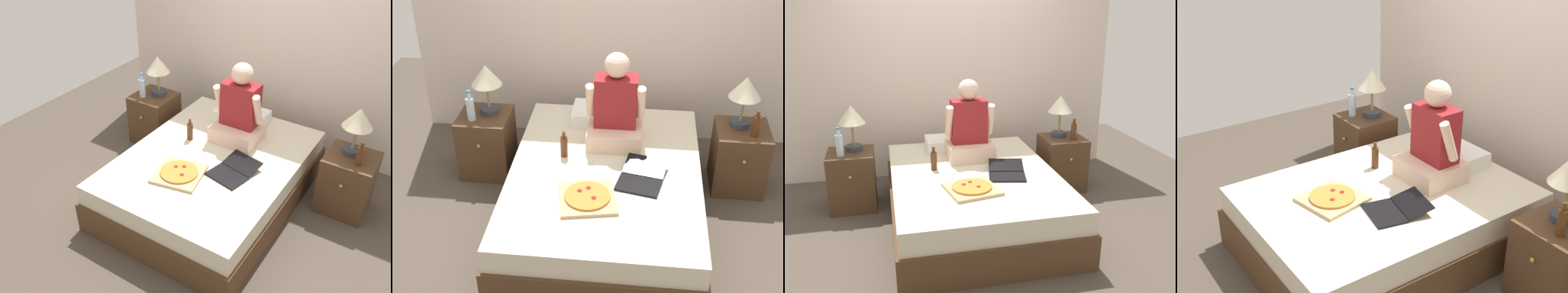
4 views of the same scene
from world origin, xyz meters
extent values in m
plane|color=#4C4238|center=(0.00, 0.00, 0.00)|extent=(5.85, 5.85, 0.00)
cube|color=beige|center=(0.00, 1.38, 1.25)|extent=(3.85, 0.12, 2.50)
cube|color=#4C331E|center=(0.00, 0.00, 0.15)|extent=(1.51, 2.04, 0.30)
cube|color=beige|center=(0.00, 0.00, 0.39)|extent=(1.46, 1.98, 0.19)
cube|color=#4C331E|center=(-1.11, 0.57, 0.29)|extent=(0.44, 0.44, 0.57)
sphere|color=gold|center=(-1.11, 0.33, 0.40)|extent=(0.03, 0.03, 0.03)
cylinder|color=#333842|center=(-1.07, 0.62, 0.60)|extent=(0.16, 0.16, 0.05)
cylinder|color=olive|center=(-1.07, 0.62, 0.73)|extent=(0.02, 0.02, 0.22)
cone|color=beige|center=(-1.07, 0.62, 0.93)|extent=(0.26, 0.26, 0.18)
cylinder|color=silver|center=(-1.19, 0.48, 0.68)|extent=(0.07, 0.07, 0.20)
cylinder|color=silver|center=(-1.19, 0.48, 0.81)|extent=(0.03, 0.03, 0.06)
cylinder|color=blue|center=(-1.19, 0.48, 0.84)|extent=(0.04, 0.04, 0.02)
cube|color=#4C331E|center=(1.11, 0.57, 0.29)|extent=(0.44, 0.44, 0.57)
sphere|color=gold|center=(1.11, 0.33, 0.40)|extent=(0.03, 0.03, 0.03)
cylinder|color=#333842|center=(1.08, 0.62, 0.60)|extent=(0.16, 0.16, 0.05)
cylinder|color=olive|center=(1.08, 0.62, 0.73)|extent=(0.02, 0.02, 0.22)
cone|color=beige|center=(1.08, 0.62, 0.93)|extent=(0.26, 0.26, 0.18)
cylinder|color=#512D14|center=(1.18, 0.47, 0.66)|extent=(0.06, 0.06, 0.18)
cylinder|color=#512D14|center=(1.18, 0.47, 0.78)|extent=(0.03, 0.03, 0.05)
cube|color=white|center=(-0.09, 0.74, 0.54)|extent=(0.52, 0.34, 0.12)
cube|color=beige|center=(0.04, 0.40, 0.56)|extent=(0.44, 0.40, 0.16)
cube|color=maroon|center=(0.04, 0.43, 0.85)|extent=(0.34, 0.20, 0.42)
sphere|color=beige|center=(0.04, 0.43, 1.16)|extent=(0.20, 0.20, 0.20)
cylinder|color=beige|center=(-0.16, 0.38, 0.87)|extent=(0.07, 0.18, 0.32)
cylinder|color=beige|center=(0.24, 0.38, 0.87)|extent=(0.07, 0.18, 0.32)
cube|color=black|center=(0.26, -0.19, 0.49)|extent=(0.36, 0.28, 0.02)
cube|color=black|center=(0.30, 0.01, 0.53)|extent=(0.35, 0.26, 0.06)
cube|color=tan|center=(-0.10, -0.39, 0.50)|extent=(0.47, 0.47, 0.02)
cylinder|color=#CC7F33|center=(-0.10, -0.39, 0.52)|extent=(0.33, 0.33, 0.02)
cylinder|color=maroon|center=(-0.16, -0.35, 0.53)|extent=(0.04, 0.04, 0.00)
cylinder|color=maroon|center=(-0.05, -0.42, 0.53)|extent=(0.04, 0.04, 0.00)
cylinder|color=maroon|center=(-0.10, -0.31, 0.53)|extent=(0.04, 0.04, 0.00)
cylinder|color=#4C2811|center=(-0.34, 0.15, 0.57)|extent=(0.06, 0.06, 0.17)
cylinder|color=#4C2811|center=(-0.34, 0.15, 0.68)|extent=(0.03, 0.03, 0.05)
camera|label=1|loc=(1.66, -2.84, 2.76)|focal=40.00mm
camera|label=2|loc=(0.24, -3.42, 2.91)|focal=50.00mm
camera|label=3|loc=(-0.76, -3.60, 1.93)|focal=40.00mm
camera|label=4|loc=(2.81, -2.05, 2.48)|focal=50.00mm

